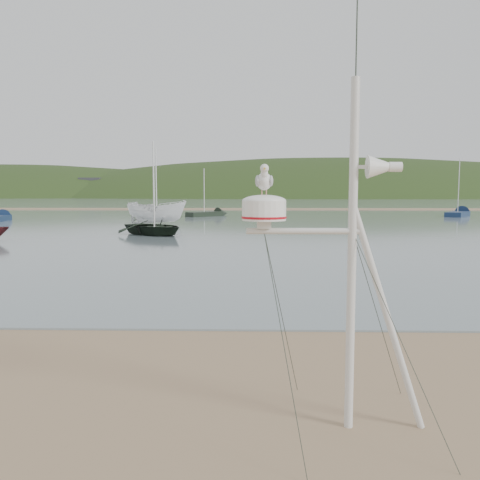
{
  "coord_description": "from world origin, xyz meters",
  "views": [
    {
      "loc": [
        2.38,
        -5.89,
        2.79
      ],
      "look_at": [
        2.21,
        1.0,
        2.12
      ],
      "focal_mm": 38.0,
      "sensor_mm": 36.0,
      "label": 1
    }
  ],
  "objects_px": {
    "sailboat_blue_far": "(461,213)",
    "boat_white": "(156,193)",
    "mast_rig": "(346,330)",
    "sailboat_dark_mid": "(213,214)",
    "sailboat_blue_near": "(1,218)",
    "boat_dark": "(154,198)"
  },
  "relations": [
    {
      "from": "mast_rig",
      "to": "sailboat_dark_mid",
      "type": "distance_m",
      "value": 50.22
    },
    {
      "from": "boat_white",
      "to": "sailboat_dark_mid",
      "type": "xyz_separation_m",
      "value": [
        3.65,
        13.77,
        -2.3
      ]
    },
    {
      "from": "mast_rig",
      "to": "sailboat_blue_near",
      "type": "height_order",
      "value": "sailboat_blue_near"
    },
    {
      "from": "sailboat_blue_far",
      "to": "boat_white",
      "type": "bearing_deg",
      "value": -154.07
    },
    {
      "from": "boat_dark",
      "to": "sailboat_dark_mid",
      "type": "height_order",
      "value": "sailboat_dark_mid"
    },
    {
      "from": "boat_white",
      "to": "sailboat_blue_far",
      "type": "bearing_deg",
      "value": -55.37
    },
    {
      "from": "boat_white",
      "to": "sailboat_blue_near",
      "type": "height_order",
      "value": "sailboat_blue_near"
    },
    {
      "from": "mast_rig",
      "to": "sailboat_dark_mid",
      "type": "height_order",
      "value": "sailboat_dark_mid"
    },
    {
      "from": "sailboat_dark_mid",
      "to": "sailboat_blue_near",
      "type": "xyz_separation_m",
      "value": [
        -19.22,
        -8.93,
        -0.0
      ]
    },
    {
      "from": "sailboat_dark_mid",
      "to": "sailboat_blue_near",
      "type": "bearing_deg",
      "value": -155.09
    },
    {
      "from": "mast_rig",
      "to": "sailboat_blue_near",
      "type": "relative_size",
      "value": 0.75
    },
    {
      "from": "boat_dark",
      "to": "sailboat_blue_near",
      "type": "height_order",
      "value": "sailboat_blue_near"
    },
    {
      "from": "boat_dark",
      "to": "sailboat_dark_mid",
      "type": "xyz_separation_m",
      "value": [
        1.83,
        24.16,
        -2.06
      ]
    },
    {
      "from": "boat_dark",
      "to": "sailboat_blue_far",
      "type": "xyz_separation_m",
      "value": [
        29.36,
        25.55,
        -2.06
      ]
    },
    {
      "from": "boat_dark",
      "to": "sailboat_blue_far",
      "type": "height_order",
      "value": "sailboat_blue_far"
    },
    {
      "from": "mast_rig",
      "to": "boat_white",
      "type": "distance_m",
      "value": 37.3
    },
    {
      "from": "boat_white",
      "to": "sailboat_blue_near",
      "type": "relative_size",
      "value": 0.78
    },
    {
      "from": "mast_rig",
      "to": "sailboat_blue_far",
      "type": "height_order",
      "value": "sailboat_blue_far"
    },
    {
      "from": "sailboat_dark_mid",
      "to": "mast_rig",
      "type": "bearing_deg",
      "value": -83.83
    },
    {
      "from": "boat_white",
      "to": "mast_rig",
      "type": "bearing_deg",
      "value": -157.25
    },
    {
      "from": "boat_dark",
      "to": "sailboat_dark_mid",
      "type": "distance_m",
      "value": 24.32
    },
    {
      "from": "boat_white",
      "to": "sailboat_blue_near",
      "type": "xyz_separation_m",
      "value": [
        -15.57,
        4.84,
        -2.3
      ]
    }
  ]
}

